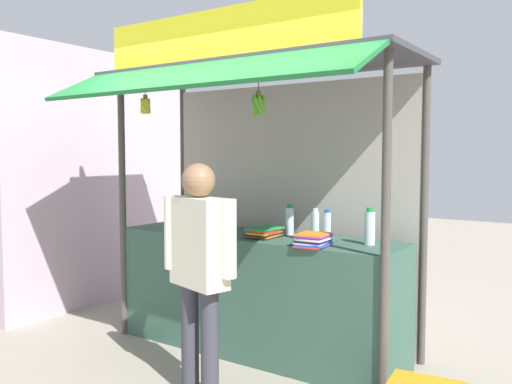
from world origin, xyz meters
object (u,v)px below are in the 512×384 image
at_px(water_bottle_rear_center, 370,227).
at_px(magazine_stack_far_right, 265,232).
at_px(banana_bunch_rightmost, 145,106).
at_px(water_bottle_center, 289,220).
at_px(water_bottle_right, 327,224).
at_px(banana_bunch_leftmost, 259,105).
at_px(magazine_stack_front_right, 313,240).
at_px(water_bottle_far_left, 315,223).
at_px(vendor_person, 199,257).

distance_m(water_bottle_rear_center, magazine_stack_far_right, 0.84).
bearing_deg(banana_bunch_rightmost, water_bottle_center, 29.53).
bearing_deg(water_bottle_right, magazine_stack_far_right, -142.77).
relative_size(water_bottle_right, banana_bunch_leftmost, 0.72).
bearing_deg(water_bottle_right, banana_bunch_leftmost, -108.55).
height_order(water_bottle_center, water_bottle_rear_center, water_bottle_rear_center).
bearing_deg(water_bottle_rear_center, magazine_stack_front_right, -136.61).
distance_m(water_bottle_rear_center, banana_bunch_leftmost, 1.19).
bearing_deg(magazine_stack_front_right, banana_bunch_leftmost, -148.86).
bearing_deg(banana_bunch_rightmost, banana_bunch_leftmost, -0.06).
bearing_deg(water_bottle_right, water_bottle_far_left, -149.76).
bearing_deg(water_bottle_rear_center, water_bottle_right, 159.53).
height_order(water_bottle_rear_center, magazine_stack_front_right, water_bottle_rear_center).
distance_m(water_bottle_center, vendor_person, 1.07).
distance_m(water_bottle_far_left, magazine_stack_far_right, 0.41).
distance_m(water_bottle_rear_center, water_bottle_far_left, 0.52).
height_order(banana_bunch_leftmost, banana_bunch_rightmost, same).
height_order(magazine_stack_far_right, vendor_person, vendor_person).
height_order(water_bottle_rear_center, banana_bunch_leftmost, banana_bunch_leftmost).
relative_size(water_bottle_right, banana_bunch_rightmost, 0.91).
relative_size(water_bottle_center, magazine_stack_far_right, 0.81).
bearing_deg(water_bottle_center, magazine_stack_front_right, -42.18).
distance_m(water_bottle_rear_center, vendor_person, 1.26).
distance_m(magazine_stack_front_right, vendor_person, 0.84).
xyz_separation_m(magazine_stack_far_right, banana_bunch_rightmost, (-0.94, -0.35, 1.01)).
relative_size(water_bottle_center, banana_bunch_rightmost, 1.04).
xyz_separation_m(water_bottle_right, magazine_stack_front_right, (0.12, -0.45, -0.06)).
xyz_separation_m(water_bottle_center, magazine_stack_front_right, (0.42, -0.38, -0.07)).
bearing_deg(banana_bunch_rightmost, magazine_stack_far_right, 20.28).
bearing_deg(water_bottle_right, banana_bunch_rightmost, -154.14).
height_order(water_bottle_center, banana_bunch_rightmost, banana_bunch_rightmost).
bearing_deg(banana_bunch_leftmost, magazine_stack_front_right, 31.14).
bearing_deg(magazine_stack_far_right, vendor_person, -88.34).
xyz_separation_m(water_bottle_center, water_bottle_far_left, (0.23, 0.02, -0.01)).
bearing_deg(water_bottle_right, water_bottle_rear_center, -20.47).
distance_m(water_bottle_center, water_bottle_rear_center, 0.74).
relative_size(water_bottle_center, water_bottle_rear_center, 0.92).
bearing_deg(water_bottle_center, vendor_person, -93.42).
xyz_separation_m(water_bottle_rear_center, magazine_stack_front_right, (-0.31, -0.29, -0.08)).
relative_size(banana_bunch_rightmost, vendor_person, 0.15).
distance_m(water_bottle_center, water_bottle_far_left, 0.23).
bearing_deg(water_bottle_far_left, water_bottle_rear_center, -12.42).
distance_m(water_bottle_center, banana_bunch_rightmost, 1.51).
relative_size(water_bottle_far_left, banana_bunch_rightmost, 0.94).
height_order(water_bottle_far_left, banana_bunch_rightmost, banana_bunch_rightmost).
bearing_deg(banana_bunch_leftmost, water_bottle_center, 98.71).
relative_size(water_bottle_rear_center, water_bottle_far_left, 1.20).
bearing_deg(vendor_person, water_bottle_far_left, 90.91).
xyz_separation_m(water_bottle_far_left, magazine_stack_front_right, (0.20, -0.40, -0.06)).
distance_m(magazine_stack_far_right, vendor_person, 0.83).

